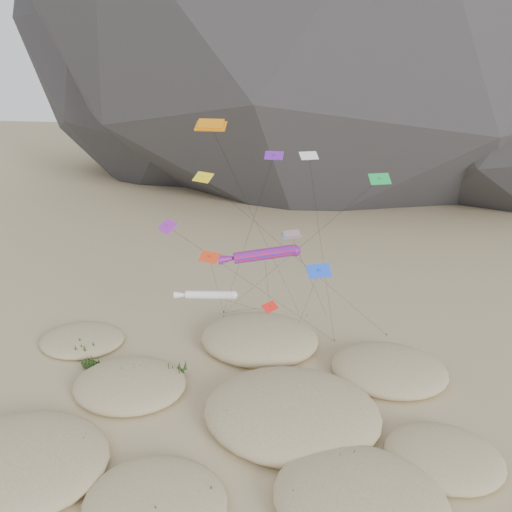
{
  "coord_description": "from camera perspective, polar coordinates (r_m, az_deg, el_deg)",
  "views": [
    {
      "loc": [
        7.99,
        -35.87,
        32.04
      ],
      "look_at": [
        -0.2,
        12.0,
        13.43
      ],
      "focal_mm": 35.0,
      "sensor_mm": 36.0,
      "label": 1
    }
  ],
  "objects": [
    {
      "name": "dunes",
      "position": [
        51.05,
        -1.44,
        -16.92
      ],
      "size": [
        50.68,
        36.16,
        3.77
      ],
      "color": "#CCB789",
      "rests_on": "ground"
    },
    {
      "name": "orange_parafoil",
      "position": [
        48.96,
        -5.06,
        14.37
      ],
      "size": [
        9.35,
        15.54,
        27.32
      ],
      "color": "orange",
      "rests_on": "ground"
    },
    {
      "name": "kite_stakes",
      "position": [
        66.79,
        3.37,
        -7.6
      ],
      "size": [
        21.88,
        6.16,
        0.3
      ],
      "color": "#3F2D1E",
      "rests_on": "ground"
    },
    {
      "name": "multi_parafoil",
      "position": [
        47.74,
        4.15,
        2.21
      ],
      "size": [
        4.6,
        17.76,
        17.42
      ],
      "color": "red",
      "rests_on": "ground"
    },
    {
      "name": "delta_kites",
      "position": [
        49.77,
        0.65,
        3.82
      ],
      "size": [
        25.51,
        19.59,
        24.61
      ],
      "color": "red",
      "rests_on": "ground"
    },
    {
      "name": "white_tube_kite",
      "position": [
        53.05,
        -5.61,
        -4.45
      ],
      "size": [
        8.96,
        14.95,
        10.05
      ],
      "color": "white",
      "rests_on": "ground"
    },
    {
      "name": "dune_grass",
      "position": [
        51.53,
        -3.2,
        -16.33
      ],
      "size": [
        40.1,
        29.32,
        1.41
      ],
      "color": "black",
      "rests_on": "ground"
    },
    {
      "name": "rainbow_tube_kite",
      "position": [
        51.58,
        0.65,
        0.16
      ],
      "size": [
        8.5,
        12.44,
        14.68
      ],
      "color": "red",
      "rests_on": "ground"
    },
    {
      "name": "ground",
      "position": [
        48.75,
        -2.29,
        -20.14
      ],
      "size": [
        500.0,
        500.0,
        0.0
      ],
      "primitive_type": "plane",
      "color": "#CCB789",
      "rests_on": "ground"
    }
  ]
}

